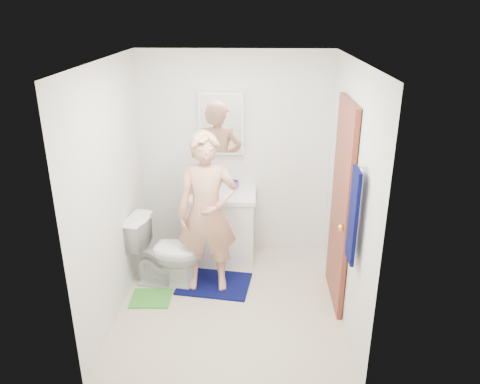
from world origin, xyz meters
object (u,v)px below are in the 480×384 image
vanity_cabinet (222,228)px  man (207,213)px  toothbrush_cup (234,185)px  soap_dispenser (194,186)px  medicine_cabinet (221,123)px  towel (353,216)px  toilet (166,251)px

vanity_cabinet → man: man is taller
vanity_cabinet → toothbrush_cup: bearing=39.2°
soap_dispenser → man: man is taller
soap_dispenser → medicine_cabinet: bearing=43.2°
vanity_cabinet → medicine_cabinet: medicine_cabinet is taller
vanity_cabinet → medicine_cabinet: size_ratio=1.14×
towel → man: bearing=146.2°
vanity_cabinet → soap_dispenser: size_ratio=4.58×
toilet → toothbrush_cup: bearing=-36.1°
medicine_cabinet → towel: bearing=-55.4°
medicine_cabinet → toilet: 1.55m
soap_dispenser → vanity_cabinet: bearing=10.1°
towel → soap_dispenser: (-1.48, 1.43, -0.31)m
soap_dispenser → towel: bearing=-44.1°
toilet → toothbrush_cup: size_ratio=6.44×
medicine_cabinet → soap_dispenser: size_ratio=4.01×
vanity_cabinet → towel: size_ratio=1.00×
medicine_cabinet → man: medicine_cabinet is taller
vanity_cabinet → medicine_cabinet: (0.00, 0.22, 1.20)m
vanity_cabinet → medicine_cabinet: 1.22m
vanity_cabinet → soap_dispenser: (-0.30, -0.05, 0.54)m
toilet → toothbrush_cup: toothbrush_cup is taller
medicine_cabinet → toothbrush_cup: (0.14, -0.11, -0.70)m
medicine_cabinet → soap_dispenser: (-0.30, -0.28, -0.66)m
vanity_cabinet → toilet: 0.79m
vanity_cabinet → man: 0.79m
towel → vanity_cabinet: bearing=128.5°
toilet → vanity_cabinet: bearing=-35.0°
towel → toilet: (-1.74, 0.92, -0.86)m
vanity_cabinet → toilet: bearing=-134.7°
medicine_cabinet → toothbrush_cup: size_ratio=5.81×
vanity_cabinet → towel: 2.08m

